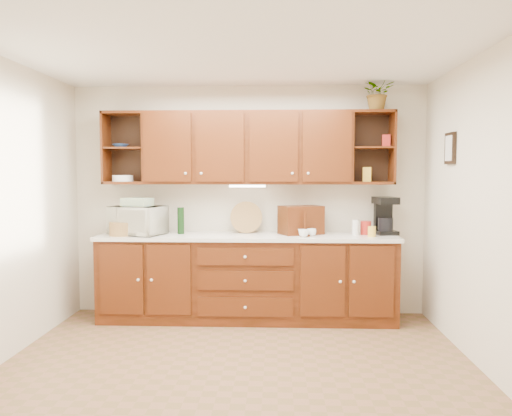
# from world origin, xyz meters

# --- Properties ---
(floor) EXTENTS (4.00, 4.00, 0.00)m
(floor) POSITION_xyz_m (0.00, 0.00, 0.00)
(floor) COLOR brown
(floor) RESTS_ON ground
(ceiling) EXTENTS (4.00, 4.00, 0.00)m
(ceiling) POSITION_xyz_m (0.00, 0.00, 2.60)
(ceiling) COLOR white
(ceiling) RESTS_ON back_wall
(back_wall) EXTENTS (4.00, 0.00, 4.00)m
(back_wall) POSITION_xyz_m (0.00, 1.75, 1.30)
(back_wall) COLOR beige
(back_wall) RESTS_ON floor
(right_wall) EXTENTS (0.00, 3.50, 3.50)m
(right_wall) POSITION_xyz_m (2.00, 0.00, 1.30)
(right_wall) COLOR beige
(right_wall) RESTS_ON floor
(base_cabinets) EXTENTS (3.20, 0.60, 0.90)m
(base_cabinets) POSITION_xyz_m (0.00, 1.45, 0.45)
(base_cabinets) COLOR #321505
(base_cabinets) RESTS_ON floor
(countertop) EXTENTS (3.24, 0.64, 0.04)m
(countertop) POSITION_xyz_m (0.00, 1.44, 0.92)
(countertop) COLOR silver
(countertop) RESTS_ON base_cabinets
(upper_cabinets) EXTENTS (3.20, 0.33, 0.80)m
(upper_cabinets) POSITION_xyz_m (0.01, 1.59, 1.89)
(upper_cabinets) COLOR #321505
(upper_cabinets) RESTS_ON back_wall
(undercabinet_light) EXTENTS (0.40, 0.05, 0.02)m
(undercabinet_light) POSITION_xyz_m (0.00, 1.53, 1.47)
(undercabinet_light) COLOR white
(undercabinet_light) RESTS_ON upper_cabinets
(framed_picture) EXTENTS (0.03, 0.24, 0.30)m
(framed_picture) POSITION_xyz_m (1.98, 0.90, 1.85)
(framed_picture) COLOR black
(framed_picture) RESTS_ON right_wall
(wicker_basket) EXTENTS (0.30, 0.30, 0.15)m
(wicker_basket) POSITION_xyz_m (-1.35, 1.33, 1.01)
(wicker_basket) COLOR olive
(wicker_basket) RESTS_ON countertop
(microwave) EXTENTS (0.66, 0.55, 0.31)m
(microwave) POSITION_xyz_m (-1.20, 1.42, 1.10)
(microwave) COLOR white
(microwave) RESTS_ON countertop
(towel_stack) EXTENTS (0.34, 0.29, 0.09)m
(towel_stack) POSITION_xyz_m (-1.20, 1.42, 1.30)
(towel_stack) COLOR #E8F171
(towel_stack) RESTS_ON microwave
(wine_bottle) EXTENTS (0.09, 0.09, 0.30)m
(wine_bottle) POSITION_xyz_m (-0.74, 1.50, 1.09)
(wine_bottle) COLOR black
(wine_bottle) RESTS_ON countertop
(woven_tray) EXTENTS (0.37, 0.12, 0.36)m
(woven_tray) POSITION_xyz_m (-0.02, 1.61, 0.95)
(woven_tray) COLOR olive
(woven_tray) RESTS_ON countertop
(bread_box) EXTENTS (0.52, 0.44, 0.31)m
(bread_box) POSITION_xyz_m (0.59, 1.54, 1.10)
(bread_box) COLOR #321505
(bread_box) RESTS_ON countertop
(mug_tree) EXTENTS (0.25, 0.25, 0.27)m
(mug_tree) POSITION_xyz_m (0.63, 1.35, 0.98)
(mug_tree) COLOR #321505
(mug_tree) RESTS_ON countertop
(canister_red) EXTENTS (0.14, 0.14, 0.15)m
(canister_red) POSITION_xyz_m (1.30, 1.52, 1.01)
(canister_red) COLOR #AB2018
(canister_red) RESTS_ON countertop
(canister_white) EXTENTS (0.09, 0.09, 0.16)m
(canister_white) POSITION_xyz_m (1.18, 1.47, 1.02)
(canister_white) COLOR white
(canister_white) RESTS_ON countertop
(canister_yellow) EXTENTS (0.10, 0.10, 0.11)m
(canister_yellow) POSITION_xyz_m (1.33, 1.34, 0.99)
(canister_yellow) COLOR gold
(canister_yellow) RESTS_ON countertop
(coffee_maker) EXTENTS (0.26, 0.32, 0.41)m
(coffee_maker) POSITION_xyz_m (1.52, 1.59, 1.14)
(coffee_maker) COLOR black
(coffee_maker) RESTS_ON countertop
(bowl_stack) EXTENTS (0.21, 0.21, 0.04)m
(bowl_stack) POSITION_xyz_m (-1.42, 1.58, 1.92)
(bowl_stack) COLOR #254889
(bowl_stack) RESTS_ON upper_cabinets
(plate_stack) EXTENTS (0.30, 0.30, 0.07)m
(plate_stack) POSITION_xyz_m (-1.40, 1.57, 1.56)
(plate_stack) COLOR white
(plate_stack) RESTS_ON upper_cabinets
(pantry_box_yellow) EXTENTS (0.11, 0.09, 0.16)m
(pantry_box_yellow) POSITION_xyz_m (1.32, 1.58, 1.60)
(pantry_box_yellow) COLOR gold
(pantry_box_yellow) RESTS_ON upper_cabinets
(pantry_box_red) EXTENTS (0.10, 0.09, 0.13)m
(pantry_box_red) POSITION_xyz_m (1.52, 1.58, 1.97)
(pantry_box_red) COLOR #AB2018
(pantry_box_red) RESTS_ON upper_cabinets
(potted_plant) EXTENTS (0.37, 0.33, 0.37)m
(potted_plant) POSITION_xyz_m (1.41, 1.54, 2.48)
(potted_plant) COLOR #999999
(potted_plant) RESTS_ON upper_cabinets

